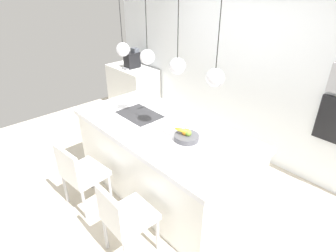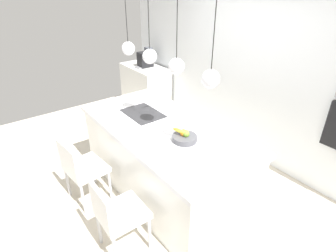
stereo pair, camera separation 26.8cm
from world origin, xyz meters
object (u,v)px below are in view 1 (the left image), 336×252
at_px(coffee_machine, 132,60).
at_px(chair_middle, 124,217).
at_px(fruit_bowl, 186,136).
at_px(chair_near, 80,172).

relative_size(coffee_machine, chair_middle, 0.45).
relative_size(fruit_bowl, coffee_machine, 0.71).
bearing_deg(fruit_bowl, chair_near, -132.20).
xyz_separation_m(chair_near, chair_middle, (0.91, 0.00, -0.01)).
height_order(coffee_machine, chair_near, coffee_machine).
bearing_deg(chair_near, fruit_bowl, 47.80).
xyz_separation_m(coffee_machine, chair_near, (1.94, -2.20, -0.54)).
height_order(fruit_bowl, chair_near, fruit_bowl).
bearing_deg(coffee_machine, chair_near, -48.50).
bearing_deg(chair_near, chair_middle, 0.05).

